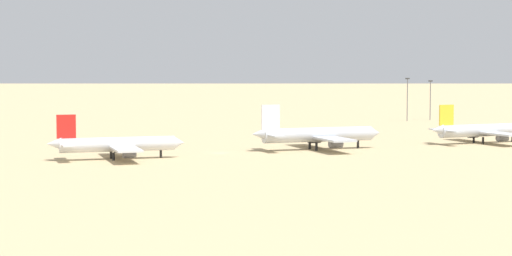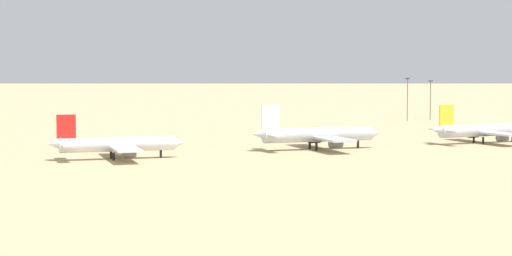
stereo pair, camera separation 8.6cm
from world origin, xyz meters
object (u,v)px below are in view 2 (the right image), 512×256
at_px(light_pole_mid, 407,96).
at_px(light_pole_west, 430,97).
at_px(parked_jet_red_2, 116,144).
at_px(parked_jet_yellow_4, 481,130).
at_px(parked_jet_white_3, 317,135).

bearing_deg(light_pole_mid, light_pole_west, 2.66).
xyz_separation_m(parked_jet_red_2, light_pole_west, (164.32, 89.38, 5.70)).
bearing_deg(parked_jet_yellow_4, light_pole_west, 63.42).
distance_m(parked_jet_white_3, parked_jet_yellow_4, 54.05).
relative_size(parked_jet_red_2, light_pole_mid, 1.96).
bearing_deg(parked_jet_yellow_4, light_pole_mid, 69.11).
relative_size(parked_jet_red_2, parked_jet_white_3, 0.90).
xyz_separation_m(light_pole_west, light_pole_mid, (-11.98, -0.56, 0.58)).
height_order(parked_jet_red_2, light_pole_west, light_pole_west).
xyz_separation_m(parked_jet_red_2, parked_jet_white_3, (57.25, -0.69, 0.42)).
distance_m(parked_jet_red_2, parked_jet_white_3, 57.26).
bearing_deg(parked_jet_white_3, parked_jet_yellow_4, 2.69).
relative_size(parked_jet_white_3, light_pole_mid, 2.18).
relative_size(parked_jet_yellow_4, light_pole_west, 2.16).
bearing_deg(parked_jet_white_3, light_pole_west, 47.61).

